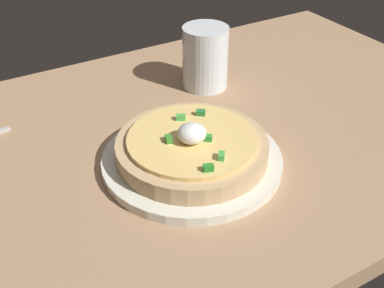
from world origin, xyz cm
name	(u,v)px	position (x,y,z in cm)	size (l,w,h in cm)	color
dining_table	(198,139)	(0.00, 0.00, 1.51)	(101.23, 64.17, 3.02)	#A67F5C
plate	(192,160)	(-4.99, -6.65, 3.68)	(24.75, 24.75, 1.33)	silver
pizza	(192,147)	(-5.00, -6.67, 5.91)	(20.66, 20.66, 5.63)	tan
cup_near	(205,60)	(8.75, 12.04, 7.87)	(7.85, 7.85, 10.72)	silver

